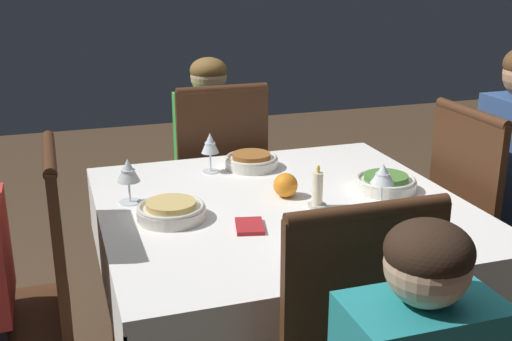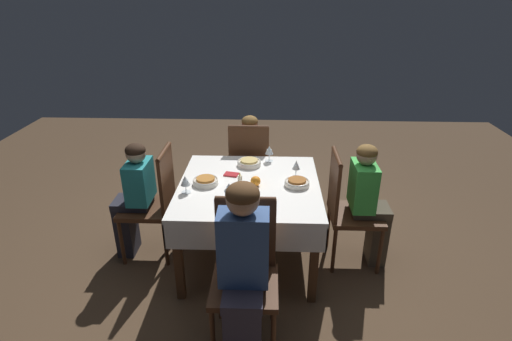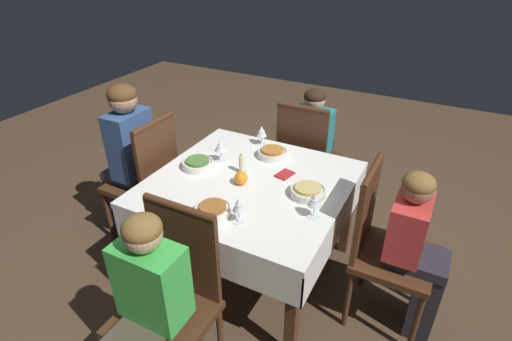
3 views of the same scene
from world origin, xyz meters
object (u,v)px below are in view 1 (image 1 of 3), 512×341
at_px(napkin_red_folded, 250,226).
at_px(bowl_west, 251,161).
at_px(chair_north, 486,224).
at_px(orange_fruit, 286,185).
at_px(bowl_south, 171,210).
at_px(chair_south, 22,300).
at_px(person_child_green, 207,159).
at_px(wine_glass_west, 210,145).
at_px(bowl_north, 386,183).
at_px(dining_table, 282,228).
at_px(candle_centerpiece, 317,192).
at_px(wine_glass_east, 406,225).
at_px(wine_glass_north, 383,175).
at_px(bowl_east, 332,237).
at_px(chair_west, 217,180).
at_px(wine_glass_south, 128,172).

bearing_deg(napkin_red_folded, bowl_west, 161.93).
distance_m(chair_north, orange_fruit, 0.82).
relative_size(bowl_west, bowl_south, 0.95).
distance_m(chair_north, bowl_south, 1.20).
xyz_separation_m(chair_south, person_child_green, (-1.01, 0.80, 0.05)).
distance_m(person_child_green, wine_glass_west, 0.65).
height_order(person_child_green, bowl_north, person_child_green).
xyz_separation_m(dining_table, candle_centerpiece, (0.07, 0.09, 0.14)).
distance_m(bowl_north, wine_glass_east, 0.53).
xyz_separation_m(bowl_south, candle_centerpiece, (0.05, 0.46, 0.02)).
relative_size(wine_glass_north, wine_glass_east, 1.03).
height_order(bowl_east, bowl_south, same).
height_order(chair_west, candle_centerpiece, chair_west).
xyz_separation_m(dining_table, person_child_green, (-0.97, -0.01, -0.05)).
xyz_separation_m(wine_glass_west, bowl_south, (0.40, -0.22, -0.08)).
bearing_deg(person_child_green, chair_west, 90.00).
relative_size(person_child_green, wine_glass_south, 7.15).
relative_size(chair_west, wine_glass_west, 6.60).
height_order(wine_glass_north, bowl_east, wine_glass_north).
xyz_separation_m(dining_table, bowl_north, (-0.01, 0.38, 0.11)).
bearing_deg(bowl_north, dining_table, -89.20).
relative_size(bowl_north, bowl_south, 0.99).
distance_m(chair_south, bowl_north, 1.21).
relative_size(chair_north, napkin_red_folded, 7.54).
distance_m(wine_glass_east, orange_fruit, 0.55).
distance_m(wine_glass_west, bowl_south, 0.46).
relative_size(chair_south, bowl_east, 4.82).
distance_m(wine_glass_north, candle_centerpiece, 0.21).
bearing_deg(person_child_green, wine_glass_south, 60.89).
xyz_separation_m(wine_glass_north, bowl_south, (-0.11, -0.65, -0.08)).
distance_m(bowl_north, candle_centerpiece, 0.29).
distance_m(orange_fruit, napkin_red_folded, 0.29).
xyz_separation_m(chair_south, wine_glass_west, (-0.42, 0.67, 0.29)).
distance_m(chair_south, wine_glass_east, 1.11).
distance_m(chair_west, orange_fruit, 0.78).
xyz_separation_m(chair_north, wine_glass_north, (0.15, -0.53, 0.29)).
xyz_separation_m(chair_west, wine_glass_west, (0.42, -0.13, 0.29)).
bearing_deg(chair_south, dining_table, 92.84).
bearing_deg(chair_south, bowl_east, 69.74).
bearing_deg(bowl_east, bowl_west, 179.95).
relative_size(dining_table, candle_centerpiece, 8.18).
bearing_deg(wine_glass_north, chair_north, 105.38).
bearing_deg(bowl_north, napkin_red_folded, -73.00).
height_order(bowl_east, wine_glass_west, wine_glass_west).
bearing_deg(bowl_north, wine_glass_north, -33.74).
xyz_separation_m(wine_glass_west, orange_fruit, (0.33, 0.17, -0.06)).
bearing_deg(person_child_green, bowl_south, 70.44).
bearing_deg(chair_west, bowl_east, 91.41).
xyz_separation_m(wine_glass_east, bowl_west, (-0.86, -0.15, -0.07)).
relative_size(chair_south, bowl_north, 4.77).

